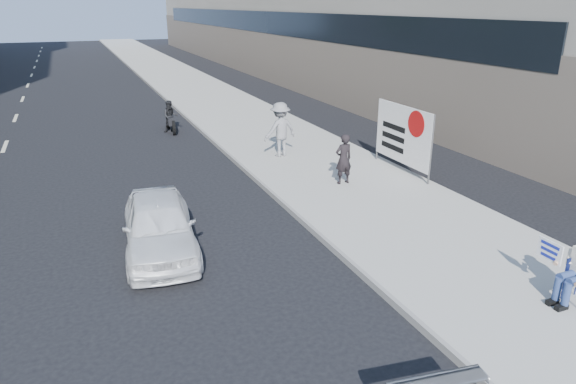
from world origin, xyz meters
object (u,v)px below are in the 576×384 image
jogger (280,130)px  pedestrian_woman (344,159)px  protest_banner (403,135)px  motorcycle (171,118)px  white_sedan_near (159,225)px

jogger → pedestrian_woman: 3.70m
jogger → protest_banner: (3.04, -3.26, 0.26)m
pedestrian_woman → motorcycle: size_ratio=0.77×
pedestrian_woman → motorcycle: (-3.53, 9.62, -0.30)m
jogger → white_sedan_near: bearing=37.1°
jogger → motorcycle: bearing=-74.6°
protest_banner → motorcycle: size_ratio=1.49×
pedestrian_woman → protest_banner: size_ratio=0.52×
pedestrian_woman → protest_banner: (2.40, 0.38, 0.46)m
jogger → pedestrian_woman: size_ratio=1.25×
pedestrian_woman → white_sedan_near: 6.46m
pedestrian_woman → jogger: bearing=-84.2°
jogger → motorcycle: jogger is taller
protest_banner → white_sedan_near: size_ratio=0.78×
jogger → motorcycle: size_ratio=0.97×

